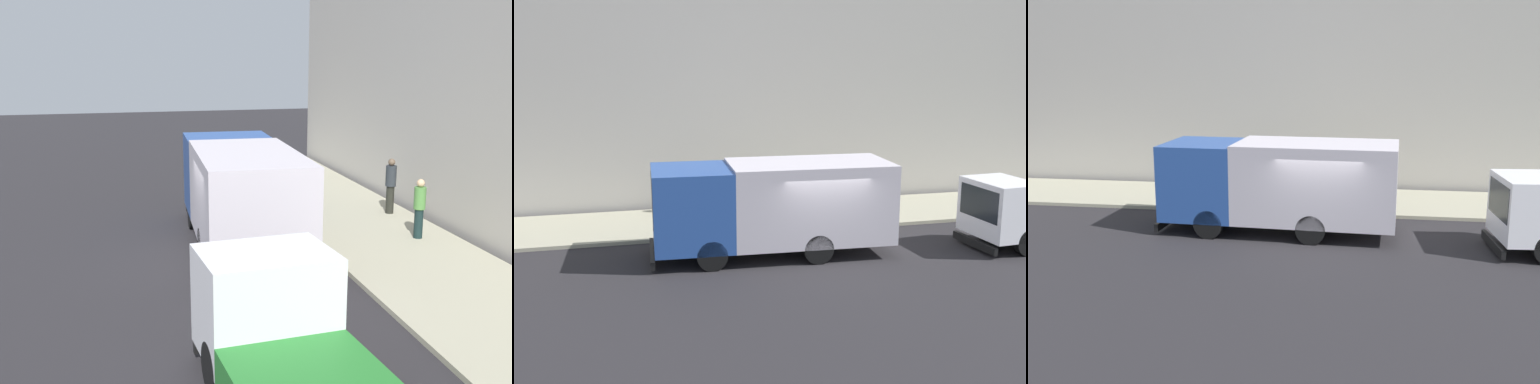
{
  "view_description": "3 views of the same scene",
  "coord_description": "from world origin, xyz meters",
  "views": [
    {
      "loc": [
        -2.52,
        -15.16,
        5.38
      ],
      "look_at": [
        1.51,
        1.69,
        1.41
      ],
      "focal_mm": 44.19,
      "sensor_mm": 36.0,
      "label": 1
    },
    {
      "loc": [
        -16.86,
        5.83,
        5.97
      ],
      "look_at": [
        1.61,
        1.21,
        1.8
      ],
      "focal_mm": 44.24,
      "sensor_mm": 36.0,
      "label": 2
    },
    {
      "loc": [
        -16.93,
        -1.47,
        5.35
      ],
      "look_at": [
        1.6,
        1.27,
        1.12
      ],
      "focal_mm": 42.31,
      "sensor_mm": 36.0,
      "label": 3
    }
  ],
  "objects": [
    {
      "name": "large_utility_truck",
      "position": [
        0.99,
        1.31,
        1.59
      ],
      "size": [
        2.89,
        7.32,
        2.81
      ],
      "rotation": [
        0.0,
        0.0,
        -0.05
      ],
      "color": "#284EA0",
      "rests_on": "ground"
    },
    {
      "name": "sidewalk",
      "position": [
        5.06,
        0.0,
        0.06
      ],
      "size": [
        4.12,
        30.0,
        0.12
      ],
      "primitive_type": "cube",
      "color": "#A6A188",
      "rests_on": "ground"
    },
    {
      "name": "pedestrian_standing",
      "position": [
        6.35,
        3.16,
        1.08
      ],
      "size": [
        0.43,
        0.43,
        1.8
      ],
      "rotation": [
        0.0,
        0.0,
        0.31
      ],
      "color": "black",
      "rests_on": "sidewalk"
    },
    {
      "name": "building_facade",
      "position": [
        7.62,
        0.0,
        5.92
      ],
      "size": [
        0.5,
        30.0,
        11.84
      ],
      "primitive_type": "cube",
      "color": "#B3ADA3",
      "rests_on": "ground"
    },
    {
      "name": "pedestrian_walking",
      "position": [
        5.94,
        0.43,
        1.03
      ],
      "size": [
        0.35,
        0.35,
        1.7
      ],
      "rotation": [
        0.0,
        0.0,
        0.08
      ],
      "color": "black",
      "rests_on": "sidewalk"
    },
    {
      "name": "ground",
      "position": [
        0.0,
        0.0,
        0.0
      ],
      "size": [
        80.0,
        80.0,
        0.0
      ],
      "primitive_type": "plane",
      "color": "#252326"
    }
  ]
}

